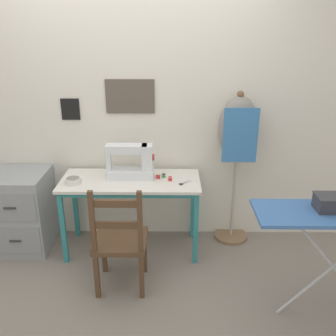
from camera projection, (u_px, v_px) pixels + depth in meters
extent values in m
plane|color=gray|center=(130.00, 264.00, 3.28)|extent=(14.00, 14.00, 0.00)
cube|color=silver|center=(132.00, 107.00, 3.35)|extent=(10.00, 0.05, 2.55)
cube|color=brown|center=(130.00, 96.00, 3.29)|extent=(0.43, 0.02, 0.30)
cube|color=black|center=(70.00, 109.00, 3.34)|extent=(0.16, 0.01, 0.19)
cube|color=silver|center=(130.00, 181.00, 3.27)|extent=(1.21, 0.52, 0.02)
cube|color=teal|center=(128.00, 195.00, 3.08)|extent=(1.13, 0.03, 0.04)
cube|color=teal|center=(63.00, 228.00, 3.20)|extent=(0.04, 0.04, 0.68)
cube|color=teal|center=(196.00, 229.00, 3.19)|extent=(0.04, 0.04, 0.68)
cube|color=teal|center=(75.00, 205.00, 3.61)|extent=(0.04, 0.04, 0.68)
cube|color=teal|center=(193.00, 205.00, 3.60)|extent=(0.04, 0.04, 0.68)
cube|color=white|center=(130.00, 174.00, 3.29)|extent=(0.40, 0.15, 0.08)
cube|color=white|center=(147.00, 157.00, 3.23)|extent=(0.09, 0.13, 0.23)
cube|color=white|center=(127.00, 149.00, 3.20)|extent=(0.35, 0.11, 0.07)
cube|color=white|center=(109.00, 161.00, 3.25)|extent=(0.04, 0.08, 0.16)
cylinder|color=#B22D2D|center=(153.00, 157.00, 3.23)|extent=(0.02, 0.06, 0.06)
cylinder|color=#99999E|center=(147.00, 144.00, 3.18)|extent=(0.01, 0.01, 0.02)
cylinder|color=silver|center=(73.00, 181.00, 3.18)|extent=(0.14, 0.14, 0.05)
cylinder|color=gray|center=(73.00, 178.00, 3.17)|extent=(0.11, 0.11, 0.01)
cube|color=silver|center=(186.00, 182.00, 3.21)|extent=(0.07, 0.08, 0.00)
cube|color=silver|center=(187.00, 182.00, 3.20)|extent=(0.09, 0.07, 0.00)
torus|color=black|center=(181.00, 184.00, 3.16)|extent=(0.03, 0.03, 0.01)
torus|color=black|center=(181.00, 184.00, 3.17)|extent=(0.03, 0.03, 0.01)
cylinder|color=red|center=(158.00, 176.00, 3.28)|extent=(0.04, 0.04, 0.04)
cylinder|color=beige|center=(158.00, 174.00, 3.27)|extent=(0.04, 0.04, 0.00)
cylinder|color=beige|center=(158.00, 178.00, 3.29)|extent=(0.04, 0.04, 0.00)
cylinder|color=green|center=(164.00, 176.00, 3.30)|extent=(0.03, 0.03, 0.03)
cylinder|color=beige|center=(164.00, 174.00, 3.30)|extent=(0.04, 0.04, 0.00)
cylinder|color=beige|center=(164.00, 177.00, 3.31)|extent=(0.04, 0.04, 0.00)
cylinder|color=red|center=(170.00, 179.00, 3.23)|extent=(0.03, 0.03, 0.04)
cylinder|color=beige|center=(170.00, 177.00, 3.22)|extent=(0.04, 0.04, 0.00)
cylinder|color=beige|center=(170.00, 181.00, 3.24)|extent=(0.04, 0.04, 0.00)
cube|color=#513823|center=(121.00, 241.00, 2.90)|extent=(0.40, 0.38, 0.04)
cube|color=#513823|center=(104.00, 252.00, 3.13)|extent=(0.04, 0.04, 0.38)
cube|color=#513823|center=(145.00, 252.00, 3.12)|extent=(0.04, 0.04, 0.38)
cube|color=#513823|center=(97.00, 276.00, 2.83)|extent=(0.04, 0.04, 0.38)
cube|color=#513823|center=(142.00, 277.00, 2.83)|extent=(0.04, 0.04, 0.38)
cube|color=#513823|center=(92.00, 222.00, 2.66)|extent=(0.04, 0.04, 0.48)
cube|color=#513823|center=(140.00, 222.00, 2.65)|extent=(0.04, 0.04, 0.48)
cube|color=#513823|center=(115.00, 204.00, 2.60)|extent=(0.34, 0.02, 0.06)
cube|color=#513823|center=(116.00, 225.00, 2.66)|extent=(0.34, 0.02, 0.06)
cube|color=#93999E|center=(24.00, 211.00, 3.44)|extent=(0.47, 0.49, 0.73)
cube|color=gray|center=(10.00, 208.00, 3.14)|extent=(0.43, 0.01, 0.26)
cube|color=#333338|center=(10.00, 208.00, 3.14)|extent=(0.10, 0.01, 0.02)
cube|color=gray|center=(16.00, 241.00, 3.26)|extent=(0.43, 0.01, 0.26)
cube|color=#333338|center=(15.00, 241.00, 3.25)|extent=(0.10, 0.01, 0.02)
cylinder|color=#846647|center=(230.00, 236.00, 3.69)|extent=(0.32, 0.32, 0.03)
cylinder|color=#ADA89E|center=(233.00, 194.00, 3.53)|extent=(0.03, 0.03, 0.88)
ellipsoid|color=gray|center=(238.00, 128.00, 3.29)|extent=(0.35, 0.25, 0.57)
sphere|color=brown|center=(241.00, 94.00, 3.18)|extent=(0.06, 0.06, 0.06)
cube|color=teal|center=(240.00, 136.00, 3.18)|extent=(0.30, 0.01, 0.48)
cylinder|color=#B7B7BC|center=(333.00, 267.00, 2.59)|extent=(0.70, 0.02, 0.82)
cylinder|color=#B7B7BC|center=(333.00, 267.00, 2.59)|extent=(0.70, 0.02, 0.82)
cube|color=#333338|center=(329.00, 203.00, 2.44)|extent=(0.17, 0.15, 0.10)
cube|color=#38383D|center=(330.00, 196.00, 2.42)|extent=(0.17, 0.15, 0.01)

